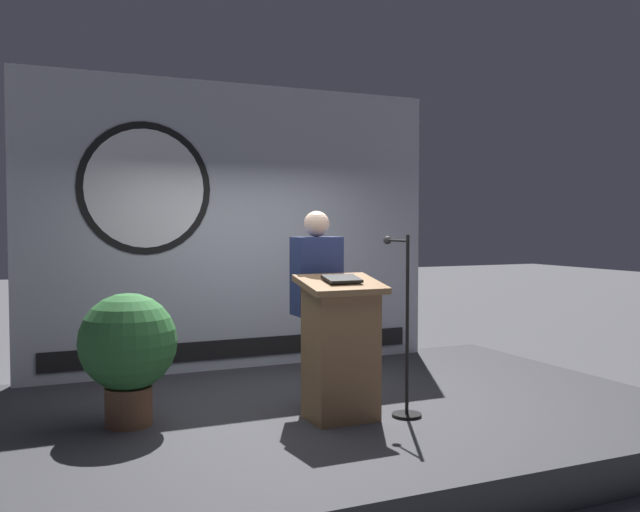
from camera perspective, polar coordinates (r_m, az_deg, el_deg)
ground_plane at (r=6.13m, az=-1.25°, el=-14.99°), size 40.00×40.00×0.00m
stage_platform at (r=6.09m, az=-1.25°, el=-13.64°), size 6.40×4.00×0.30m
banner_display at (r=7.56m, az=-7.03°, el=2.37°), size 4.51×0.12×3.04m
podium at (r=5.60m, az=1.70°, el=-7.55°), size 0.64×0.50×1.15m
speaker_person at (r=5.99m, az=-0.28°, el=-4.13°), size 0.40×0.26×1.66m
microphone_stand at (r=5.77m, az=6.87°, el=-7.83°), size 0.24×0.48×1.47m
potted_plant at (r=5.63m, az=-15.35°, el=-7.16°), size 0.75×0.75×1.03m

